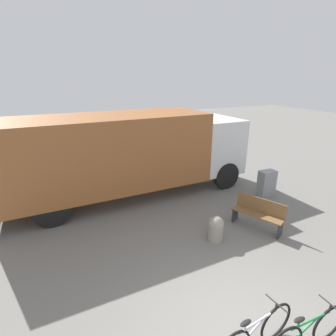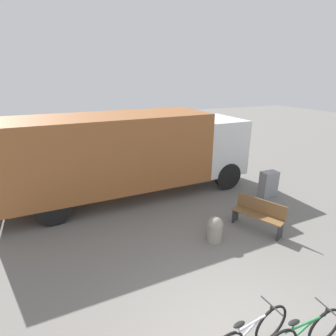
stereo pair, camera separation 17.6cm
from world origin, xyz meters
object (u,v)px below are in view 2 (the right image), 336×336
(park_bench, at_px, (259,214))
(bollard_near_bench, at_px, (215,229))
(utility_box, at_px, (268,184))
(delivery_truck, at_px, (128,151))
(bicycle_middle, at_px, (249,336))
(bicycle_far, at_px, (303,336))

(park_bench, xyz_separation_m, bollard_near_bench, (-1.52, -0.03, -0.12))
(bollard_near_bench, relative_size, utility_box, 0.76)
(utility_box, bearing_deg, delivery_truck, 156.53)
(park_bench, distance_m, bicycle_middle, 4.03)
(bicycle_middle, height_order, bollard_near_bench, bicycle_middle)
(bicycle_middle, bearing_deg, bollard_near_bench, 61.72)
(delivery_truck, height_order, utility_box, delivery_truck)
(bicycle_middle, xyz_separation_m, utility_box, (4.68, 4.67, 0.09))
(bicycle_far, bearing_deg, bollard_near_bench, 83.93)
(park_bench, distance_m, bicycle_far, 3.82)
(delivery_truck, distance_m, utility_box, 5.44)
(bicycle_middle, bearing_deg, utility_box, 38.98)
(bicycle_far, height_order, bollard_near_bench, bicycle_far)
(bollard_near_bench, height_order, utility_box, utility_box)
(park_bench, height_order, bollard_near_bench, park_bench)
(park_bench, bearing_deg, utility_box, -73.64)
(bollard_near_bench, bearing_deg, bicycle_far, -97.13)
(bicycle_far, distance_m, utility_box, 6.33)
(bollard_near_bench, distance_m, utility_box, 3.89)
(bicycle_far, bearing_deg, bicycle_middle, 158.67)
(utility_box, bearing_deg, bollard_near_bench, -153.45)
(utility_box, bearing_deg, park_bench, -138.83)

